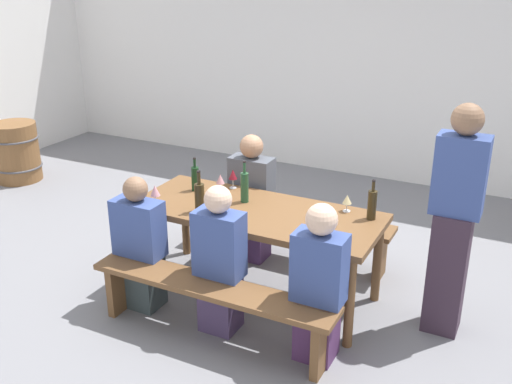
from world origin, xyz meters
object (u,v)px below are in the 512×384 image
object	(u,v)px
wine_glass_3	(233,175)
seated_guest_far_0	(252,201)
wine_glass_2	(155,191)
wine_barrel	(16,152)
bench_near	(211,296)
wine_bottle_1	(245,187)
wine_bottle_2	(200,197)
standing_host	(453,225)
bench_far	(291,223)
seated_guest_near_2	(319,286)
wine_bottle_0	(372,204)
seated_guest_near_1	(220,263)
wine_glass_1	(220,180)
seated_guest_near_0	(140,247)
tasting_table	(256,219)
wine_bottle_3	(195,178)
wine_glass_0	(347,200)

from	to	relation	value
wine_glass_3	seated_guest_far_0	world-z (taller)	seated_guest_far_0
wine_glass_2	wine_barrel	size ratio (longest dim) A/B	0.25
bench_near	wine_bottle_1	distance (m)	0.98
wine_bottle_2	standing_host	world-z (taller)	standing_host
bench_far	seated_guest_near_2	bearing A→B (deg)	-59.39
wine_bottle_0	wine_glass_3	xyz separation A→B (m)	(-1.24, 0.10, -0.00)
bench_near	wine_glass_3	distance (m)	1.22
wine_bottle_0	seated_guest_far_0	bearing A→B (deg)	164.87
wine_bottle_1	seated_guest_near_1	bearing A→B (deg)	-77.78
seated_guest_far_0	standing_host	size ratio (longest dim) A/B	0.69
wine_bottle_1	wine_barrel	world-z (taller)	wine_bottle_1
wine_bottle_0	standing_host	bearing A→B (deg)	-4.91
wine_glass_1	wine_glass_3	world-z (taller)	wine_glass_3
wine_bottle_0	wine_barrel	bearing A→B (deg)	169.78
wine_barrel	wine_glass_1	bearing A→B (deg)	-14.69
seated_guest_near_0	wine_barrel	size ratio (longest dim) A/B	1.50
tasting_table	wine_barrel	world-z (taller)	tasting_table
wine_bottle_1	wine_glass_1	distance (m)	0.28
wine_glass_3	wine_bottle_0	bearing A→B (deg)	-4.44
wine_bottle_3	seated_guest_near_0	distance (m)	0.79
wine_glass_2	seated_guest_near_2	xyz separation A→B (m)	(1.49, -0.26, -0.33)
wine_bottle_0	wine_glass_1	bearing A→B (deg)	-177.78
wine_glass_0	wine_barrel	world-z (taller)	wine_glass_0
bench_near	bench_far	distance (m)	1.41
wine_bottle_3	wine_glass_1	world-z (taller)	wine_bottle_3
seated_guest_near_0	standing_host	xyz separation A→B (m)	(2.18, 0.74, 0.34)
bench_near	standing_host	size ratio (longest dim) A/B	1.09
seated_guest_near_2	seated_guest_far_0	xyz separation A→B (m)	(-1.07, 1.11, 0.01)
wine_glass_2	bench_far	bearing A→B (deg)	53.45
wine_bottle_3	wine_glass_1	distance (m)	0.22
bench_far	wine_glass_1	world-z (taller)	wine_glass_1
wine_glass_1	seated_guest_near_2	distance (m)	1.42
seated_guest_near_1	tasting_table	bearing A→B (deg)	-1.34
tasting_table	wine_bottle_0	distance (m)	0.91
bench_far	wine_bottle_0	size ratio (longest dim) A/B	5.96
bench_far	seated_guest_near_2	distance (m)	1.48
seated_guest_near_1	wine_barrel	distance (m)	4.19
tasting_table	seated_guest_far_0	distance (m)	0.65
wine_glass_1	wine_barrel	xyz separation A→B (m)	(-3.43, 0.90, -0.51)
bench_far	wine_bottle_3	size ratio (longest dim) A/B	6.45
wine_glass_2	seated_guest_near_2	size ratio (longest dim) A/B	0.16
seated_guest_near_0	seated_guest_near_1	xyz separation A→B (m)	(0.71, 0.00, 0.03)
bench_far	wine_glass_0	world-z (taller)	wine_glass_0
wine_bottle_0	wine_bottle_2	distance (m)	1.31
wine_bottle_0	standing_host	distance (m)	0.60
bench_near	standing_host	xyz separation A→B (m)	(1.46, 0.89, 0.49)
wine_bottle_2	wine_glass_1	size ratio (longest dim) A/B	2.05
wine_bottle_1	seated_guest_far_0	xyz separation A→B (m)	(-0.17, 0.45, -0.32)
seated_guest_near_2	wine_barrel	world-z (taller)	seated_guest_near_2
wine_bottle_2	wine_glass_3	size ratio (longest dim) A/B	2.01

